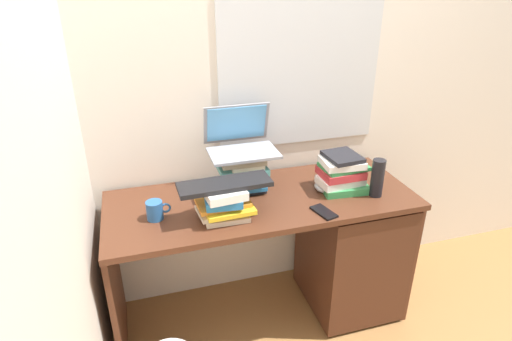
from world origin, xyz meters
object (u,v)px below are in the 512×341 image
Objects in this scene: cell_phone at (324,212)px; water_bottle at (377,178)px; desk at (332,245)px; book_stack_keyboard_riser at (224,202)px; book_stack_tall at (243,171)px; keyboard at (225,184)px; book_stack_side at (342,173)px; computer_mouse at (321,187)px; mug at (155,210)px; laptop at (241,140)px.

water_bottle is at bearing 0.27° from cell_phone.
desk is 5.99× the size of book_stack_keyboard_riser.
keyboard is (-0.15, -0.22, 0.06)m from book_stack_tall.
desk is 0.44m from cell_phone.
computer_mouse is (-0.10, 0.02, -0.07)m from book_stack_side.
book_stack_keyboard_riser is 0.65m from book_stack_side.
keyboard reaches higher than mug.
keyboard is (-0.64, -0.10, 0.08)m from book_stack_side.
mug is 0.83× the size of cell_phone.
book_stack_side is at bearing -14.64° from book_stack_tall.
cell_phone reaches higher than desk.
mug is at bearing 152.87° from cell_phone.
laptop is at bearing 60.09° from keyboard.
mug is (-0.93, -0.02, 0.39)m from desk.
desk is at bearing -9.60° from computer_mouse.
water_bottle reaches higher than cell_phone.
book_stack_tall is 0.72× the size of laptop.
desk is at bearing 7.01° from keyboard.
book_stack_side is at bearing -8.66° from computer_mouse.
laptop is at bearing 88.29° from book_stack_tall.
cell_phone is (-0.32, -0.08, -0.09)m from water_bottle.
desk is at bearing -15.07° from book_stack_tall.
laptop is at bearing 159.26° from book_stack_side.
keyboard reaches higher than computer_mouse.
book_stack_tall is at bearing 163.77° from computer_mouse.
book_stack_side reaches higher than book_stack_keyboard_riser.
book_stack_tall is 0.51m from book_stack_side.
book_stack_side is 0.63× the size of keyboard.
water_bottle is 1.44× the size of cell_phone.
laptop is 0.71m from water_bottle.
computer_mouse is 0.92× the size of mug.
water_bottle reaches higher than desk.
book_stack_side is 0.28m from cell_phone.
book_stack_side is 0.55m from laptop.
water_bottle reaches higher than computer_mouse.
desk is at bearing 1.46° from mug.
keyboard is at bearing -117.80° from laptop.
water_bottle is at bearing -3.10° from keyboard.
laptop is 0.48m from computer_mouse.
cell_phone is at bearing -129.79° from desk.
laptop is 3.28× the size of computer_mouse.
desk is 0.44m from book_stack_side.
computer_mouse is at bearing 152.60° from water_bottle.
keyboard is 0.49m from cell_phone.
computer_mouse is (-0.08, 0.01, 0.37)m from desk.
book_stack_side is 1.94× the size of cell_phone.
computer_mouse is 0.23m from cell_phone.
book_stack_keyboard_riser is 0.78m from water_bottle.
desk is 4.53× the size of laptop.
laptop is (-0.47, 0.18, 0.61)m from desk.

